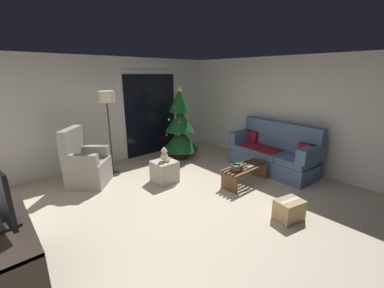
% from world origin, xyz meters
% --- Properties ---
extents(ground_plane, '(7.00, 7.00, 0.00)m').
position_xyz_m(ground_plane, '(0.00, 0.00, 0.00)').
color(ground_plane, beige).
extents(wall_back, '(5.72, 0.12, 2.50)m').
position_xyz_m(wall_back, '(0.00, 3.06, 1.25)').
color(wall_back, silver).
rests_on(wall_back, ground).
extents(wall_right, '(0.12, 6.00, 2.50)m').
position_xyz_m(wall_right, '(2.86, 0.00, 1.25)').
color(wall_right, silver).
rests_on(wall_right, ground).
extents(patio_door_frame, '(1.60, 0.02, 2.20)m').
position_xyz_m(patio_door_frame, '(0.95, 2.99, 1.10)').
color(patio_door_frame, silver).
rests_on(patio_door_frame, ground).
extents(patio_door_glass, '(1.50, 0.02, 2.10)m').
position_xyz_m(patio_door_glass, '(0.95, 2.97, 1.05)').
color(patio_door_glass, black).
rests_on(patio_door_glass, ground).
extents(couch, '(0.92, 1.99, 1.08)m').
position_xyz_m(couch, '(2.32, 0.12, 0.40)').
color(couch, slate).
rests_on(couch, ground).
extents(coffee_table, '(1.10, 0.40, 0.36)m').
position_xyz_m(coffee_table, '(1.28, 0.09, 0.24)').
color(coffee_table, brown).
rests_on(coffee_table, ground).
extents(remote_silver, '(0.16, 0.05, 0.02)m').
position_xyz_m(remote_silver, '(1.29, -0.01, 0.37)').
color(remote_silver, '#ADADB2').
rests_on(remote_silver, coffee_table).
extents(remote_black, '(0.06, 0.16, 0.02)m').
position_xyz_m(remote_black, '(1.45, 0.16, 0.37)').
color(remote_black, black).
rests_on(remote_black, coffee_table).
extents(remote_graphite, '(0.07, 0.16, 0.02)m').
position_xyz_m(remote_graphite, '(1.15, 0.18, 0.37)').
color(remote_graphite, '#333338').
rests_on(remote_graphite, coffee_table).
extents(book_stack, '(0.25, 0.21, 0.12)m').
position_xyz_m(book_stack, '(0.97, 0.07, 0.42)').
color(book_stack, '#4C4C51').
rests_on(book_stack, coffee_table).
extents(cell_phone, '(0.14, 0.16, 0.01)m').
position_xyz_m(cell_phone, '(0.96, 0.07, 0.48)').
color(cell_phone, black).
rests_on(cell_phone, book_stack).
extents(christmas_tree, '(0.91, 0.91, 1.83)m').
position_xyz_m(christmas_tree, '(1.26, 2.15, 0.81)').
color(christmas_tree, '#4C1E19').
rests_on(christmas_tree, ground).
extents(armchair, '(0.97, 0.97, 1.13)m').
position_xyz_m(armchair, '(-1.11, 2.13, 0.40)').
color(armchair, gray).
rests_on(armchair, ground).
extents(floor_lamp, '(0.32, 0.32, 1.78)m').
position_xyz_m(floor_lamp, '(-0.52, 2.25, 1.51)').
color(floor_lamp, '#2D2D30').
rests_on(floor_lamp, ground).
extents(media_shelf, '(0.40, 1.40, 0.74)m').
position_xyz_m(media_shelf, '(-2.53, 0.07, 0.35)').
color(media_shelf, black).
rests_on(media_shelf, ground).
extents(ottoman, '(0.44, 0.44, 0.43)m').
position_xyz_m(ottoman, '(0.11, 1.21, 0.22)').
color(ottoman, '#B2A893').
rests_on(ottoman, ground).
extents(teddy_bear_cream, '(0.21, 0.21, 0.29)m').
position_xyz_m(teddy_bear_cream, '(0.12, 1.21, 0.56)').
color(teddy_bear_cream, beige).
rests_on(teddy_bear_cream, ottoman).
extents(teddy_bear_honey_by_tree, '(0.22, 0.21, 0.29)m').
position_xyz_m(teddy_bear_honey_by_tree, '(0.66, 1.94, 0.12)').
color(teddy_bear_honey_by_tree, tan).
rests_on(teddy_bear_honey_by_tree, ground).
extents(cardboard_box_taped_mid_floor, '(0.46, 0.37, 0.31)m').
position_xyz_m(cardboard_box_taped_mid_floor, '(0.74, -1.12, 0.16)').
color(cardboard_box_taped_mid_floor, tan).
rests_on(cardboard_box_taped_mid_floor, ground).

